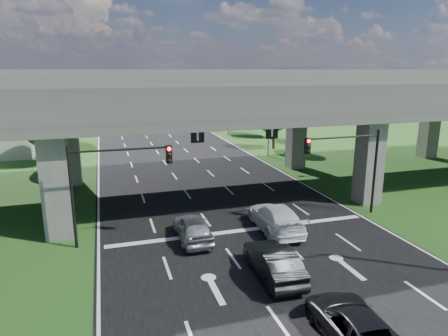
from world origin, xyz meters
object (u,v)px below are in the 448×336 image
signal_left (111,175)px  car_dark (273,262)px  signal_right (350,158)px  car_white (276,217)px  car_trailing (355,326)px  streetlight_beyond (225,97)px  streetlight_far (266,107)px  car_silver (193,228)px

signal_left → car_dark: signal_left is taller
signal_right → car_white: 6.74m
signal_right → car_trailing: signal_right is taller
signal_left → streetlight_beyond: 40.30m
signal_left → car_dark: size_ratio=1.24×
signal_right → streetlight_far: (2.27, 20.06, 1.66)m
signal_left → streetlight_beyond: streetlight_beyond is taller
signal_right → streetlight_far: 20.25m
car_silver → car_white: bearing=-179.4°
streetlight_beyond → car_white: bearing=-102.3°
signal_left → streetlight_far: bearing=48.2°
signal_right → car_silver: signal_right is taller
streetlight_beyond → car_trailing: size_ratio=1.97×
streetlight_far → car_trailing: 33.70m
signal_right → car_dark: bearing=-142.6°
car_dark → car_white: bearing=-112.8°
signal_left → car_trailing: bearing=-55.2°
signal_right → car_white: signal_right is taller
signal_right → car_trailing: 14.38m
signal_right → car_dark: signal_right is taller
streetlight_beyond → car_silver: 39.69m
streetlight_far → streetlight_beyond: size_ratio=1.00×
signal_left → car_white: (9.86, -0.94, -3.33)m
car_trailing → streetlight_far: bearing=-102.9°
signal_right → signal_left: same height
signal_right → signal_left: size_ratio=1.00×
car_dark → car_trailing: bearing=101.8°
streetlight_beyond → car_white: (-8.06, -37.00, -4.99)m
streetlight_beyond → car_trailing: bearing=-101.5°
car_dark → car_trailing: (0.90, -5.42, -0.09)m
signal_left → streetlight_far: (17.92, 20.06, 1.66)m
streetlight_beyond → car_silver: (-13.44, -37.00, -5.04)m
car_silver → car_white: size_ratio=0.80×
car_silver → car_dark: 6.12m
signal_left → car_dark: (7.30, -6.38, -3.36)m
signal_right → streetlight_far: streetlight_far is taller
car_trailing → car_dark: bearing=-76.5°
car_white → car_trailing: (-1.66, -10.86, -0.13)m
signal_right → car_white: size_ratio=1.05×
streetlight_beyond → car_white: 38.19m
car_white → signal_right: bearing=-167.9°
streetlight_far → car_silver: size_ratio=2.19×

